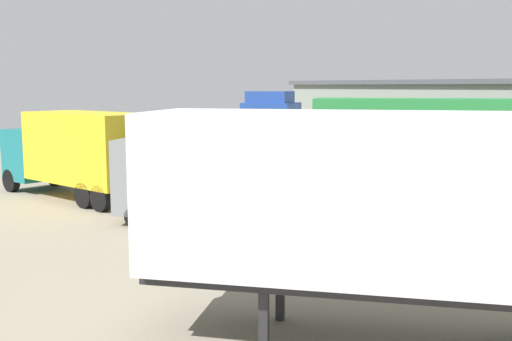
# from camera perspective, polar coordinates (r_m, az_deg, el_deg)

# --- Properties ---
(ground_plane) EXTENTS (60.00, 60.00, 0.00)m
(ground_plane) POSITION_cam_1_polar(r_m,az_deg,el_deg) (20.48, 1.37, -4.75)
(ground_plane) COLOR gray
(tractor_unit_blue) EXTENTS (5.44, 6.86, 4.28)m
(tractor_unit_blue) POSITION_cam_1_polar(r_m,az_deg,el_deg) (30.43, 1.14, 3.28)
(tractor_unit_blue) COLOR #2347A3
(tractor_unit_blue) RESTS_ON ground_plane
(container_trailer_green) EXTENTS (8.50, 7.80, 4.10)m
(container_trailer_green) POSITION_cam_1_polar(r_m,az_deg,el_deg) (22.50, 17.07, 2.75)
(container_trailer_green) COLOR #28843D
(container_trailer_green) RESTS_ON ground_plane
(delivery_van_grey) EXTENTS (5.40, 4.98, 2.80)m
(delivery_van_grey) POSITION_cam_1_polar(r_m,az_deg,el_deg) (19.69, -5.16, -0.81)
(delivery_van_grey) COLOR gray
(delivery_van_grey) RESTS_ON ground_plane
(container_trailer_orange) EXTENTS (8.66, 7.67, 4.09)m
(container_trailer_orange) POSITION_cam_1_polar(r_m,az_deg,el_deg) (10.43, 14.82, -2.94)
(container_trailer_orange) COLOR silver
(container_trailer_orange) RESTS_ON ground_plane
(box_truck_teal) EXTENTS (7.90, 3.82, 3.50)m
(box_truck_teal) POSITION_cam_1_polar(r_m,az_deg,el_deg) (25.34, -16.71, 1.86)
(box_truck_teal) COLOR #197075
(box_truck_teal) RESTS_ON ground_plane
(oil_drum) EXTENTS (0.58, 0.58, 0.88)m
(oil_drum) POSITION_cam_1_polar(r_m,az_deg,el_deg) (17.44, 15.86, -5.84)
(oil_drum) COLOR black
(oil_drum) RESTS_ON ground_plane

